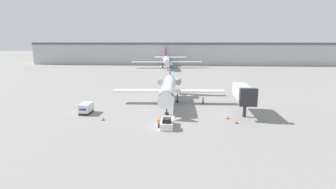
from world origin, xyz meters
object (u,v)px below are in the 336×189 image
object	(u,v)px
traffic_cone_left	(103,119)
traffic_cone_right	(228,117)
worker_by_wing	(203,100)
jet_bridge	(243,93)
traffic_cone_mid	(236,122)
pushback_tug	(167,123)
worker_near_tug	(159,123)
airplane_main	(169,88)
airplane_parked_far_left	(167,61)
luggage_cart	(86,108)

from	to	relation	value
traffic_cone_left	traffic_cone_right	bearing A→B (deg)	5.97
worker_by_wing	jet_bridge	bearing A→B (deg)	-48.04
traffic_cone_mid	jet_bridge	bearing A→B (deg)	69.38
pushback_tug	worker_near_tug	bearing A→B (deg)	-161.84
pushback_tug	traffic_cone_mid	xyz separation A→B (m)	(12.45, 2.95, -0.38)
worker_near_tug	traffic_cone_right	size ratio (longest dim) A/B	2.31
pushback_tug	traffic_cone_left	distance (m)	12.87
airplane_main	airplane_parked_far_left	size ratio (longest dim) A/B	0.69
pushback_tug	worker_by_wing	size ratio (longest dim) A/B	2.80
traffic_cone_right	luggage_cart	bearing A→B (deg)	176.29
worker_near_tug	traffic_cone_right	world-z (taller)	worker_near_tug
worker_near_tug	airplane_main	bearing A→B (deg)	88.48
worker_by_wing	airplane_parked_far_left	distance (m)	81.47
worker_by_wing	traffic_cone_mid	xyz separation A→B (m)	(5.17, -14.45, -0.56)
traffic_cone_left	jet_bridge	distance (m)	28.14
airplane_main	luggage_cart	size ratio (longest dim) A/B	7.24
airplane_main	traffic_cone_left	xyz separation A→B (m)	(-11.49, -14.56, -3.40)
airplane_main	airplane_parked_far_left	xyz separation A→B (m)	(-6.28, 79.75, 0.25)
luggage_cart	jet_bridge	world-z (taller)	jet_bridge
airplane_main	worker_near_tug	size ratio (longest dim) A/B	15.82
pushback_tug	luggage_cart	distance (m)	18.96
airplane_main	traffic_cone_right	world-z (taller)	airplane_main
airplane_main	pushback_tug	distance (m)	18.04
luggage_cart	airplane_parked_far_left	world-z (taller)	airplane_parked_far_left
traffic_cone_mid	jet_bridge	xyz separation A→B (m)	(2.31, 6.13, 4.11)
traffic_cone_mid	airplane_parked_far_left	world-z (taller)	airplane_parked_far_left
jet_bridge	traffic_cone_mid	bearing A→B (deg)	-110.62
worker_by_wing	traffic_cone_right	bearing A→B (deg)	-71.06
worker_near_tug	luggage_cart	bearing A→B (deg)	153.30
worker_near_tug	airplane_parked_far_left	xyz separation A→B (m)	(-5.80, 97.99, 3.11)
traffic_cone_mid	traffic_cone_left	bearing A→B (deg)	179.43
luggage_cart	traffic_cone_right	bearing A→B (deg)	-3.71
luggage_cart	worker_near_tug	bearing A→B (deg)	-26.70
luggage_cart	traffic_cone_left	size ratio (longest dim) A/B	5.42
pushback_tug	worker_by_wing	distance (m)	18.86
luggage_cart	jet_bridge	distance (m)	32.36
airplane_main	airplane_parked_far_left	distance (m)	80.00
airplane_main	luggage_cart	distance (m)	19.52
traffic_cone_left	jet_bridge	bearing A→B (deg)	12.20
luggage_cart	worker_near_tug	size ratio (longest dim) A/B	2.19
worker_near_tug	traffic_cone_left	world-z (taller)	worker_near_tug
airplane_parked_far_left	jet_bridge	size ratio (longest dim) A/B	3.70
worker_near_tug	worker_by_wing	world-z (taller)	worker_by_wing
traffic_cone_mid	airplane_parked_far_left	size ratio (longest dim) A/B	0.02
airplane_parked_far_left	jet_bridge	xyz separation A→B (m)	(22.00, -88.43, 0.47)
luggage_cart	traffic_cone_right	size ratio (longest dim) A/B	5.04
luggage_cart	jet_bridge	size ratio (longest dim) A/B	0.36
worker_by_wing	traffic_cone_mid	world-z (taller)	worker_by_wing
traffic_cone_left	traffic_cone_mid	size ratio (longest dim) A/B	0.97
pushback_tug	worker_near_tug	xyz separation A→B (m)	(-1.45, -0.47, 0.15)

